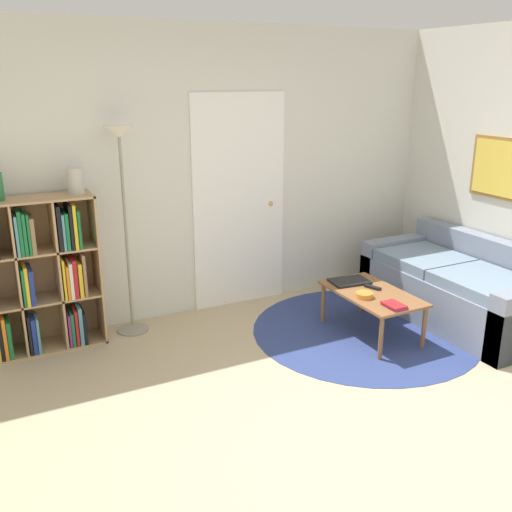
% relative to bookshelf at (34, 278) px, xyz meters
% --- Properties ---
extents(ground_plane, '(14.00, 14.00, 0.00)m').
position_rel_bookshelf_xyz_m(ground_plane, '(1.61, -2.34, -0.62)').
color(ground_plane, tan).
extents(wall_back, '(7.68, 0.11, 2.60)m').
position_rel_bookshelf_xyz_m(wall_back, '(1.62, 0.22, 0.67)').
color(wall_back, silver).
rests_on(wall_back, ground_plane).
extents(wall_right, '(0.08, 5.53, 2.60)m').
position_rel_bookshelf_xyz_m(wall_right, '(3.97, -1.07, 0.68)').
color(wall_right, silver).
rests_on(wall_right, ground_plane).
extents(rug, '(1.98, 1.98, 0.01)m').
position_rel_bookshelf_xyz_m(rug, '(2.59, -0.94, -0.61)').
color(rug, navy).
rests_on(rug, ground_plane).
extents(bookshelf, '(0.95, 0.34, 1.26)m').
position_rel_bookshelf_xyz_m(bookshelf, '(0.00, 0.00, 0.00)').
color(bookshelf, tan).
rests_on(bookshelf, ground_plane).
extents(floor_lamp, '(0.28, 0.28, 1.78)m').
position_rel_bookshelf_xyz_m(floor_lamp, '(0.76, -0.01, 0.78)').
color(floor_lamp, gray).
rests_on(floor_lamp, ground_plane).
extents(couch, '(0.86, 1.76, 0.74)m').
position_rel_bookshelf_xyz_m(couch, '(3.55, -1.09, -0.34)').
color(couch, gray).
rests_on(couch, ground_plane).
extents(coffee_table, '(0.52, 0.90, 0.39)m').
position_rel_bookshelf_xyz_m(coffee_table, '(2.59, -1.02, -0.27)').
color(coffee_table, brown).
rests_on(coffee_table, ground_plane).
extents(laptop, '(0.36, 0.27, 0.02)m').
position_rel_bookshelf_xyz_m(laptop, '(2.56, -0.73, -0.22)').
color(laptop, black).
rests_on(laptop, coffee_table).
extents(bowl, '(0.14, 0.14, 0.04)m').
position_rel_bookshelf_xyz_m(bowl, '(2.45, -1.08, -0.21)').
color(bowl, orange).
rests_on(bowl, coffee_table).
extents(book_stack_on_table, '(0.14, 0.18, 0.03)m').
position_rel_bookshelf_xyz_m(book_stack_on_table, '(2.54, -1.36, -0.21)').
color(book_stack_on_table, '#7F287A').
rests_on(book_stack_on_table, coffee_table).
extents(remote, '(0.10, 0.15, 0.02)m').
position_rel_bookshelf_xyz_m(remote, '(2.65, -0.95, -0.22)').
color(remote, black).
rests_on(remote, coffee_table).
extents(vase_on_shelf, '(0.12, 0.12, 0.21)m').
position_rel_bookshelf_xyz_m(vase_on_shelf, '(0.39, 0.00, 0.74)').
color(vase_on_shelf, '#B7B2A8').
rests_on(vase_on_shelf, bookshelf).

